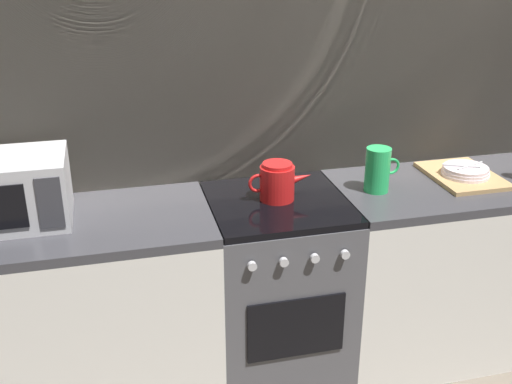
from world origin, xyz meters
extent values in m
plane|color=#6B6054|center=(0.00, 0.00, 0.00)|extent=(8.00, 8.00, 0.00)
cube|color=#A39989|center=(0.00, 0.33, 1.20)|extent=(3.60, 0.05, 2.40)
cube|color=beige|center=(0.00, 0.30, 1.20)|extent=(3.58, 0.01, 2.39)
cube|color=silver|center=(-0.90, 0.00, 0.43)|extent=(1.20, 0.60, 0.86)
cube|color=#38383D|center=(-0.90, 0.00, 0.88)|extent=(1.20, 0.60, 0.04)
cube|color=#4C4C51|center=(0.00, 0.00, 0.43)|extent=(0.60, 0.60, 0.87)
cube|color=black|center=(0.00, 0.00, 0.89)|extent=(0.59, 0.59, 0.03)
cube|color=black|center=(0.00, -0.30, 0.45)|extent=(0.42, 0.01, 0.28)
cylinder|color=#B7B7BC|center=(-0.19, -0.32, 0.78)|extent=(0.04, 0.02, 0.04)
cylinder|color=#B7B7BC|center=(-0.06, -0.32, 0.78)|extent=(0.04, 0.02, 0.04)
cylinder|color=#B7B7BC|center=(0.06, -0.32, 0.78)|extent=(0.04, 0.02, 0.04)
cylinder|color=#B7B7BC|center=(0.19, -0.32, 0.78)|extent=(0.04, 0.02, 0.04)
cube|color=silver|center=(0.90, 0.00, 0.43)|extent=(1.20, 0.60, 0.86)
cube|color=#38383D|center=(0.90, 0.00, 0.88)|extent=(1.20, 0.60, 0.04)
cube|color=#B2B2B7|center=(-1.09, 0.06, 1.04)|extent=(0.46, 0.34, 0.27)
cube|color=#333338|center=(-0.92, -0.11, 1.04)|extent=(0.09, 0.01, 0.21)
cylinder|color=red|center=(0.00, 0.02, 0.98)|extent=(0.15, 0.15, 0.15)
cylinder|color=red|center=(0.00, 0.02, 1.06)|extent=(0.13, 0.13, 0.02)
cone|color=red|center=(0.11, 0.02, 0.99)|extent=(0.10, 0.04, 0.05)
torus|color=red|center=(-0.09, 0.02, 0.98)|extent=(0.08, 0.01, 0.08)
cylinder|color=green|center=(0.46, 0.00, 1.00)|extent=(0.11, 0.11, 0.20)
torus|color=green|center=(0.52, 0.00, 1.01)|extent=(0.08, 0.01, 0.08)
cube|color=tan|center=(0.92, 0.05, 0.91)|extent=(0.30, 0.40, 0.02)
cylinder|color=silver|center=(0.92, 0.03, 0.93)|extent=(0.22, 0.22, 0.01)
cylinder|color=silver|center=(0.92, 0.03, 0.94)|extent=(0.21, 0.21, 0.01)
cylinder|color=silver|center=(0.92, 0.03, 0.96)|extent=(0.21, 0.21, 0.01)
cylinder|color=silver|center=(0.94, 0.03, 0.97)|extent=(0.16, 0.07, 0.01)
cube|color=silver|center=(0.90, 0.04, 0.97)|extent=(0.16, 0.09, 0.00)
camera|label=1|loc=(-0.68, -2.35, 1.99)|focal=43.49mm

